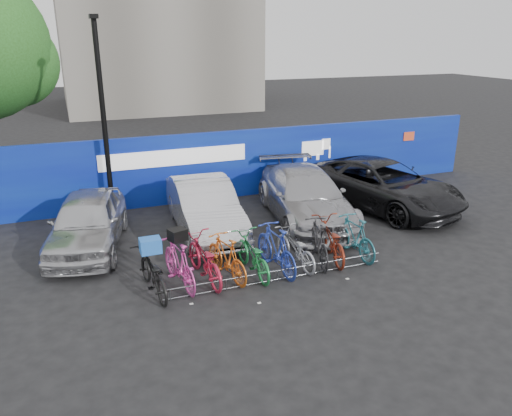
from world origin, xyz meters
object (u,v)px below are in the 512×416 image
car_3 (382,185)px  bike_9 (354,237)px  bike_2 (204,259)px  bike_6 (295,248)px  bike_7 (318,242)px  bike_8 (330,240)px  bike_5 (276,249)px  bike_rack (278,275)px  bike_0 (153,273)px  car_1 (205,207)px  lamppost (103,115)px  car_2 (305,196)px  bike_4 (252,255)px  car_0 (87,222)px  bike_3 (227,257)px  bike_1 (179,263)px

car_3 → bike_9: (-2.97, -3.12, -0.23)m
bike_2 → bike_6: bearing=173.0°
bike_7 → bike_8: bearing=-152.5°
car_3 → bike_2: 7.64m
car_3 → bike_5: 6.12m
bike_rack → bike_0: size_ratio=2.89×
car_1 → bike_5: 3.30m
lamppost → bike_5: size_ratio=3.08×
bike_6 → bike_8: size_ratio=0.89×
bike_rack → bike_8: (1.76, 0.69, 0.37)m
bike_0 → bike_rack: bearing=164.0°
car_2 → bike_4: car_2 is taller
car_2 → bike_4: 4.14m
bike_4 → bike_6: 1.18m
car_0 → bike_3: (2.97, -3.11, -0.21)m
car_1 → bike_8: 3.94m
lamppost → bike_8: lamppost is taller
bike_3 → car_2: bearing=-152.9°
bike_rack → lamppost: bearing=118.1°
bike_9 → bike_6: bearing=-4.9°
car_0 → bike_9: size_ratio=2.39×
bike_6 → bike_8: bike_8 is taller
car_1 → bike_2: (-0.85, -2.99, -0.23)m
bike_2 → bike_4: 1.19m
bike_rack → bike_5: bike_5 is taller
bike_7 → car_3: bearing=-128.9°
car_1 → bike_8: bearing=-46.5°
car_0 → bike_0: (1.19, -3.22, -0.25)m
car_3 → car_1: bearing=163.7°
bike_0 → bike_6: (3.61, 0.17, -0.04)m
bike_3 → bike_7: bike_7 is taller
bike_3 → bike_7: (2.46, -0.01, 0.03)m
bike_rack → bike_1: 2.35m
bike_6 → car_1: bearing=-70.6°
bike_1 → bike_6: bearing=172.0°
bike_rack → bike_4: (-0.44, 0.58, 0.35)m
car_2 → bike_6: size_ratio=3.02×
car_3 → car_2: bearing=167.0°
car_2 → bike_5: (-2.28, -3.00, -0.19)m
bike_2 → bike_5: 1.80m
bike_3 → bike_4: 0.65m
bike_rack → bike_2: size_ratio=2.71×
bike_5 → car_2: bearing=-132.6°
bike_rack → bike_2: 1.81m
car_1 → bike_6: (1.51, -3.05, -0.30)m
bike_4 → car_1: bearing=-86.6°
lamppost → bike_5: bearing=-58.4°
lamppost → bike_9: (5.63, -5.41, -2.71)m
car_1 → bike_0: size_ratio=2.41×
lamppost → bike_3: bearing=-68.7°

